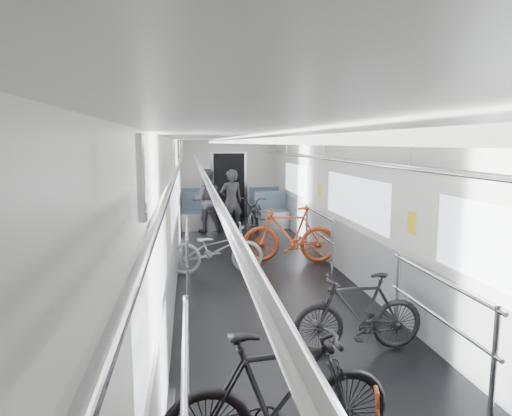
{
  "coord_description": "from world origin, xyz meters",
  "views": [
    {
      "loc": [
        -1.23,
        -7.18,
        2.33
      ],
      "look_at": [
        0.0,
        1.17,
        1.12
      ],
      "focal_mm": 32.0,
      "sensor_mm": 36.0,
      "label": 1
    }
  ],
  "objects_px": {
    "bike_left_mid": "(279,398)",
    "bike_aisle": "(256,215)",
    "bike_right_far": "(290,235)",
    "person_seated": "(206,201)",
    "bike_left_far": "(216,249)",
    "bike_right_near": "(359,313)",
    "person_standing": "(231,202)"
  },
  "relations": [
    {
      "from": "bike_left_mid",
      "to": "bike_aisle",
      "type": "relative_size",
      "value": 0.91
    },
    {
      "from": "bike_right_far",
      "to": "person_seated",
      "type": "bearing_deg",
      "value": -143.89
    },
    {
      "from": "bike_left_mid",
      "to": "bike_left_far",
      "type": "distance_m",
      "value": 5.01
    },
    {
      "from": "bike_left_far",
      "to": "bike_aisle",
      "type": "bearing_deg",
      "value": -20.15
    },
    {
      "from": "bike_left_mid",
      "to": "bike_right_near",
      "type": "distance_m",
      "value": 2.08
    },
    {
      "from": "bike_left_far",
      "to": "bike_right_near",
      "type": "xyz_separation_m",
      "value": [
        1.39,
        -3.34,
        0.01
      ]
    },
    {
      "from": "bike_left_far",
      "to": "bike_left_mid",
      "type": "bearing_deg",
      "value": -178.92
    },
    {
      "from": "bike_right_far",
      "to": "bike_left_far",
      "type": "bearing_deg",
      "value": -56.6
    },
    {
      "from": "bike_right_far",
      "to": "bike_aisle",
      "type": "distance_m",
      "value": 2.88
    },
    {
      "from": "bike_right_near",
      "to": "bike_aisle",
      "type": "xyz_separation_m",
      "value": [
        -0.17,
        6.78,
        0.05
      ]
    },
    {
      "from": "person_standing",
      "to": "person_seated",
      "type": "distance_m",
      "value": 0.72
    },
    {
      "from": "bike_left_far",
      "to": "bike_right_near",
      "type": "height_order",
      "value": "bike_right_near"
    },
    {
      "from": "bike_right_near",
      "to": "bike_left_mid",
      "type": "bearing_deg",
      "value": -36.81
    },
    {
      "from": "bike_left_mid",
      "to": "bike_right_far",
      "type": "relative_size",
      "value": 0.95
    },
    {
      "from": "bike_left_mid",
      "to": "person_seated",
      "type": "xyz_separation_m",
      "value": [
        -0.17,
        8.92,
        0.31
      ]
    },
    {
      "from": "bike_left_far",
      "to": "person_seated",
      "type": "xyz_separation_m",
      "value": [
        -0.02,
        3.92,
        0.38
      ]
    },
    {
      "from": "bike_left_far",
      "to": "bike_right_far",
      "type": "bearing_deg",
      "value": -69.41
    },
    {
      "from": "bike_right_far",
      "to": "person_standing",
      "type": "xyz_separation_m",
      "value": [
        -0.87,
        2.97,
        0.28
      ]
    },
    {
      "from": "bike_left_far",
      "to": "bike_right_near",
      "type": "relative_size",
      "value": 1.13
    },
    {
      "from": "bike_right_far",
      "to": "bike_aisle",
      "type": "bearing_deg",
      "value": -162.8
    },
    {
      "from": "bike_left_mid",
      "to": "bike_right_far",
      "type": "bearing_deg",
      "value": -19.75
    },
    {
      "from": "bike_right_near",
      "to": "bike_right_far",
      "type": "distance_m",
      "value": 3.91
    },
    {
      "from": "person_standing",
      "to": "bike_right_far",
      "type": "bearing_deg",
      "value": 89.91
    },
    {
      "from": "bike_right_far",
      "to": "person_seated",
      "type": "height_order",
      "value": "person_seated"
    },
    {
      "from": "bike_left_far",
      "to": "bike_aisle",
      "type": "xyz_separation_m",
      "value": [
        1.22,
        3.44,
        0.06
      ]
    },
    {
      "from": "bike_aisle",
      "to": "person_standing",
      "type": "distance_m",
      "value": 0.71
    },
    {
      "from": "bike_aisle",
      "to": "person_standing",
      "type": "height_order",
      "value": "person_standing"
    },
    {
      "from": "bike_aisle",
      "to": "person_seated",
      "type": "bearing_deg",
      "value": 176.09
    },
    {
      "from": "bike_right_near",
      "to": "bike_aisle",
      "type": "distance_m",
      "value": 6.78
    },
    {
      "from": "bike_left_far",
      "to": "person_standing",
      "type": "height_order",
      "value": "person_standing"
    },
    {
      "from": "person_standing",
      "to": "bike_left_mid",
      "type": "bearing_deg",
      "value": 70.54
    },
    {
      "from": "bike_left_mid",
      "to": "bike_right_far",
      "type": "distance_m",
      "value": 5.73
    }
  ]
}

